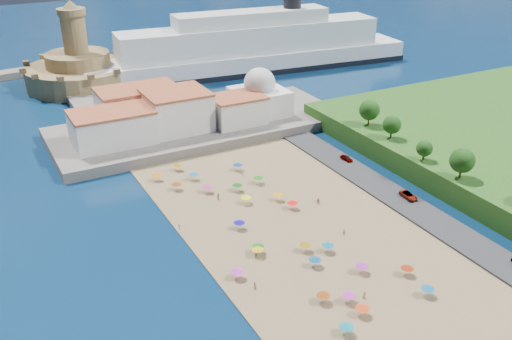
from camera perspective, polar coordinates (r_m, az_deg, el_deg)
ground at (r=116.99m, az=4.12°, el=-8.61°), size 700.00×700.00×0.00m
terrace at (r=178.40m, az=-5.62°, el=4.36°), size 90.00×36.00×3.00m
jetty at (r=203.94m, az=-15.26°, el=6.22°), size 18.00×70.00×2.40m
waterfront_buildings at (r=172.56m, az=-9.80°, el=5.62°), size 57.00×29.00×11.00m
domed_building at (r=182.30m, az=0.36°, el=7.45°), size 16.00×16.00×15.00m
fortress at (r=230.58m, az=-17.29°, el=9.59°), size 40.00×40.00×32.40m
cruise_ship at (r=241.16m, az=-0.43°, el=11.95°), size 139.50×33.98×30.17m
beach_parasols at (r=108.61m, az=7.02°, el=-10.40°), size 31.43×117.29×2.20m
beachgoers at (r=112.54m, az=4.05°, el=-9.47°), size 35.36×93.72×1.88m
parked_cars at (r=133.82m, az=18.42°, el=-4.56°), size 2.70×78.02×1.45m
hillside_trees at (r=138.28m, az=23.04°, el=-0.17°), size 13.01×105.36×8.32m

